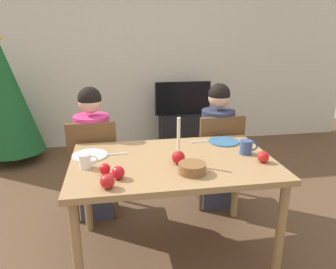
{
  "coord_description": "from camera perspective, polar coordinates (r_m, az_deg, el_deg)",
  "views": [
    {
      "loc": [
        -0.38,
        -2.01,
        1.59
      ],
      "look_at": [
        0.0,
        0.2,
        0.87
      ],
      "focal_mm": 33.98,
      "sensor_mm": 36.0,
      "label": 1
    }
  ],
  "objects": [
    {
      "name": "chair_left",
      "position": [
        2.84,
        -13.09,
        -5.01
      ],
      "size": [
        0.4,
        0.4,
        0.9
      ],
      "color": "brown",
      "rests_on": "ground"
    },
    {
      "name": "fork_left",
      "position": [
        2.33,
        -9.56,
        -3.53
      ],
      "size": [
        0.18,
        0.03,
        0.01
      ],
      "primitive_type": "cube",
      "rotation": [
        0.0,
        0.0,
        0.07
      ],
      "color": "silver",
      "rests_on": "dining_table"
    },
    {
      "name": "person_right_child",
      "position": [
        2.98,
        8.71,
        -2.42
      ],
      "size": [
        0.3,
        0.3,
        1.17
      ],
      "color": "#33384C",
      "rests_on": "ground"
    },
    {
      "name": "fork_right",
      "position": [
        2.57,
        5.97,
        -1.26
      ],
      "size": [
        0.18,
        0.04,
        0.01
      ],
      "primitive_type": "cube",
      "rotation": [
        0.0,
        0.0,
        0.12
      ],
      "color": "silver",
      "rests_on": "dining_table"
    },
    {
      "name": "tv",
      "position": [
        4.5,
        2.68,
        6.51
      ],
      "size": [
        0.79,
        0.05,
        0.46
      ],
      "color": "black",
      "rests_on": "tv_stand"
    },
    {
      "name": "bowl_walnuts",
      "position": [
        2.0,
        4.37,
        -6.04
      ],
      "size": [
        0.17,
        0.17,
        0.06
      ],
      "primitive_type": "cylinder",
      "color": "brown",
      "rests_on": "dining_table"
    },
    {
      "name": "back_wall",
      "position": [
        4.64,
        -5.17,
        14.14
      ],
      "size": [
        6.4,
        0.1,
        2.6
      ],
      "primitive_type": "cube",
      "color": "beige",
      "rests_on": "ground"
    },
    {
      "name": "candle_centerpiece",
      "position": [
        2.12,
        1.88,
        -3.59
      ],
      "size": [
        0.09,
        0.09,
        0.32
      ],
      "color": "red",
      "rests_on": "dining_table"
    },
    {
      "name": "apple_by_left_plate",
      "position": [
        2.02,
        -11.26,
        -6.09
      ],
      "size": [
        0.07,
        0.07,
        0.07
      ],
      "primitive_type": "sphere",
      "color": "red",
      "rests_on": "dining_table"
    },
    {
      "name": "person_left_child",
      "position": [
        2.85,
        -13.14,
        -3.69
      ],
      "size": [
        0.3,
        0.3,
        1.17
      ],
      "color": "#33384C",
      "rests_on": "ground"
    },
    {
      "name": "dining_table",
      "position": [
        2.25,
        0.87,
        -6.49
      ],
      "size": [
        1.4,
        0.9,
        0.75
      ],
      "color": "#99754C",
      "rests_on": "ground"
    },
    {
      "name": "chair_right",
      "position": [
        2.98,
        8.86,
        -3.67
      ],
      "size": [
        0.4,
        0.4,
        0.9
      ],
      "color": "brown",
      "rests_on": "ground"
    },
    {
      "name": "tv_stand",
      "position": [
        4.62,
        2.6,
        0.78
      ],
      "size": [
        0.64,
        0.4,
        0.48
      ],
      "primitive_type": "cube",
      "color": "black",
      "rests_on": "ground"
    },
    {
      "name": "christmas_tree",
      "position": [
        4.38,
        -26.82,
        5.71
      ],
      "size": [
        0.74,
        0.74,
        1.57
      ],
      "color": "brown",
      "rests_on": "ground"
    },
    {
      "name": "ground_plane",
      "position": [
        2.59,
        0.79,
        -20.04
      ],
      "size": [
        7.68,
        7.68,
        0.0
      ],
      "primitive_type": "plane",
      "color": "brown"
    },
    {
      "name": "plate_left",
      "position": [
        2.34,
        -13.85,
        -3.65
      ],
      "size": [
        0.25,
        0.25,
        0.01
      ],
      "primitive_type": "cylinder",
      "color": "silver",
      "rests_on": "dining_table"
    },
    {
      "name": "apple_far_edge",
      "position": [
        1.94,
        -8.93,
        -6.78
      ],
      "size": [
        0.08,
        0.08,
        0.08
      ],
      "primitive_type": "sphere",
      "color": "#B6121B",
      "rests_on": "dining_table"
    },
    {
      "name": "apple_by_right_mug",
      "position": [
        1.84,
        -10.83,
        -8.25
      ],
      "size": [
        0.09,
        0.09,
        0.09
      ],
      "primitive_type": "sphere",
      "color": "red",
      "rests_on": "dining_table"
    },
    {
      "name": "plate_right",
      "position": [
        2.59,
        9.97,
        -1.26
      ],
      "size": [
        0.24,
        0.24,
        0.01
      ],
      "primitive_type": "cylinder",
      "color": "teal",
      "rests_on": "dining_table"
    },
    {
      "name": "mug_right",
      "position": [
        2.37,
        13.9,
        -2.21
      ],
      "size": [
        0.13,
        0.09,
        0.1
      ],
      "color": "#33477F",
      "rests_on": "dining_table"
    },
    {
      "name": "apple_near_candle",
      "position": [
        2.25,
        16.69,
        -3.84
      ],
      "size": [
        0.08,
        0.08,
        0.08
      ],
      "primitive_type": "sphere",
      "color": "red",
      "rests_on": "dining_table"
    },
    {
      "name": "mug_left",
      "position": [
        2.13,
        -14.56,
        -4.63
      ],
      "size": [
        0.12,
        0.08,
        0.09
      ],
      "color": "white",
      "rests_on": "dining_table"
    }
  ]
}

